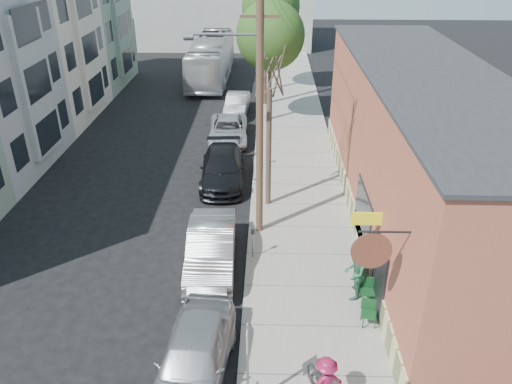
{
  "coord_description": "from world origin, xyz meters",
  "views": [
    {
      "loc": [
        2.83,
        -14.14,
        11.41
      ],
      "look_at": [
        2.29,
        4.56,
        1.5
      ],
      "focal_mm": 35.0,
      "sensor_mm": 36.0,
      "label": 1
    }
  ],
  "objects_px": {
    "tree_leafy_mid": "(270,36)",
    "car_4": "(237,104)",
    "car_0": "(194,357)",
    "car_1": "(211,248)",
    "patron_green": "(355,273)",
    "tree_bare": "(269,149)",
    "patio_chair_a": "(367,292)",
    "sign_post": "(247,360)",
    "car_2": "(222,168)",
    "parking_meter_near": "(253,239)",
    "cyclist": "(325,382)",
    "patio_chair_b": "(369,314)",
    "car_3": "(228,130)",
    "tree_leafy_far": "(271,7)",
    "patron_grey": "(364,265)",
    "parking_meter_far": "(258,152)",
    "bus": "(211,59)",
    "utility_pole_near": "(258,110)"
  },
  "relations": [
    {
      "from": "patio_chair_b",
      "to": "bus",
      "type": "bearing_deg",
      "value": 120.75
    },
    {
      "from": "parking_meter_far",
      "to": "car_4",
      "type": "bearing_deg",
      "value": 100.61
    },
    {
      "from": "sign_post",
      "to": "patron_green",
      "type": "distance_m",
      "value": 5.77
    },
    {
      "from": "tree_leafy_far",
      "to": "car_3",
      "type": "relative_size",
      "value": 1.7
    },
    {
      "from": "parking_meter_near",
      "to": "car_4",
      "type": "height_order",
      "value": "parking_meter_near"
    },
    {
      "from": "patron_green",
      "to": "car_0",
      "type": "bearing_deg",
      "value": -35.39
    },
    {
      "from": "tree_bare",
      "to": "tree_leafy_mid",
      "type": "distance_m",
      "value": 11.87
    },
    {
      "from": "patio_chair_a",
      "to": "tree_leafy_far",
      "type": "bearing_deg",
      "value": 100.49
    },
    {
      "from": "parking_meter_near",
      "to": "cyclist",
      "type": "height_order",
      "value": "cyclist"
    },
    {
      "from": "patio_chair_b",
      "to": "car_0",
      "type": "bearing_deg",
      "value": -142.09
    },
    {
      "from": "patio_chair_b",
      "to": "car_1",
      "type": "bearing_deg",
      "value": 164.73
    },
    {
      "from": "patron_grey",
      "to": "cyclist",
      "type": "distance_m",
      "value": 5.38
    },
    {
      "from": "utility_pole_near",
      "to": "tree_leafy_far",
      "type": "bearing_deg",
      "value": 88.87
    },
    {
      "from": "tree_leafy_far",
      "to": "cyclist",
      "type": "bearing_deg",
      "value": -86.94
    },
    {
      "from": "patio_chair_a",
      "to": "patio_chair_b",
      "type": "xyz_separation_m",
      "value": [
        -0.14,
        -1.1,
        0.0
      ]
    },
    {
      "from": "car_0",
      "to": "bus",
      "type": "distance_m",
      "value": 32.2
    },
    {
      "from": "car_3",
      "to": "cyclist",
      "type": "bearing_deg",
      "value": -80.79
    },
    {
      "from": "parking_meter_near",
      "to": "patron_green",
      "type": "xyz_separation_m",
      "value": [
        3.52,
        -2.23,
        0.14
      ]
    },
    {
      "from": "patio_chair_b",
      "to": "cyclist",
      "type": "height_order",
      "value": "cyclist"
    },
    {
      "from": "sign_post",
      "to": "patio_chair_a",
      "type": "relative_size",
      "value": 3.18
    },
    {
      "from": "tree_leafy_mid",
      "to": "patio_chair_b",
      "type": "xyz_separation_m",
      "value": [
        3.26,
        -19.47,
        -4.95
      ]
    },
    {
      "from": "patio_chair_b",
      "to": "car_1",
      "type": "height_order",
      "value": "car_1"
    },
    {
      "from": "patron_green",
      "to": "car_2",
      "type": "xyz_separation_m",
      "value": [
        -5.28,
        8.97,
        -0.37
      ]
    },
    {
      "from": "patio_chair_a",
      "to": "patron_grey",
      "type": "relative_size",
      "value": 0.52
    },
    {
      "from": "utility_pole_near",
      "to": "sign_post",
      "type": "bearing_deg",
      "value": -90.26
    },
    {
      "from": "parking_meter_near",
      "to": "bus",
      "type": "relative_size",
      "value": 0.1
    },
    {
      "from": "tree_leafy_mid",
      "to": "patio_chair_a",
      "type": "distance_m",
      "value": 19.33
    },
    {
      "from": "cyclist",
      "to": "car_3",
      "type": "xyz_separation_m",
      "value": [
        -4.04,
        18.96,
        -0.26
      ]
    },
    {
      "from": "tree_bare",
      "to": "car_1",
      "type": "distance_m",
      "value": 5.57
    },
    {
      "from": "parking_meter_near",
      "to": "patron_green",
      "type": "height_order",
      "value": "patron_green"
    },
    {
      "from": "tree_leafy_mid",
      "to": "sign_post",
      "type": "bearing_deg",
      "value": -91.14
    },
    {
      "from": "car_0",
      "to": "car_1",
      "type": "bearing_deg",
      "value": 95.8
    },
    {
      "from": "tree_leafy_mid",
      "to": "patron_green",
      "type": "height_order",
      "value": "tree_leafy_mid"
    },
    {
      "from": "sign_post",
      "to": "patron_grey",
      "type": "height_order",
      "value": "sign_post"
    },
    {
      "from": "parking_meter_far",
      "to": "patio_chair_a",
      "type": "relative_size",
      "value": 1.41
    },
    {
      "from": "parking_meter_near",
      "to": "car_4",
      "type": "bearing_deg",
      "value": 95.59
    },
    {
      "from": "tree_bare",
      "to": "patio_chair_b",
      "type": "relative_size",
      "value": 6.16
    },
    {
      "from": "car_0",
      "to": "car_4",
      "type": "relative_size",
      "value": 1.15
    },
    {
      "from": "utility_pole_near",
      "to": "tree_leafy_far",
      "type": "xyz_separation_m",
      "value": [
        0.41,
        20.82,
        0.91
      ]
    },
    {
      "from": "car_0",
      "to": "sign_post",
      "type": "bearing_deg",
      "value": -28.62
    },
    {
      "from": "tree_bare",
      "to": "patio_chair_a",
      "type": "relative_size",
      "value": 6.16
    },
    {
      "from": "patio_chair_a",
      "to": "bus",
      "type": "bearing_deg",
      "value": 109.01
    },
    {
      "from": "parking_meter_far",
      "to": "tree_leafy_mid",
      "type": "relative_size",
      "value": 0.16
    },
    {
      "from": "parking_meter_far",
      "to": "bus",
      "type": "xyz_separation_m",
      "value": [
        -4.39,
        17.98,
        0.73
      ]
    },
    {
      "from": "patio_chair_b",
      "to": "car_2",
      "type": "xyz_separation_m",
      "value": [
        -5.57,
        10.36,
        0.17
      ]
    },
    {
      "from": "car_4",
      "to": "bus",
      "type": "height_order",
      "value": "bus"
    },
    {
      "from": "tree_leafy_mid",
      "to": "car_0",
      "type": "xyz_separation_m",
      "value": [
        -2.0,
        -21.65,
        -4.73
      ]
    },
    {
      "from": "parking_meter_near",
      "to": "patron_grey",
      "type": "relative_size",
      "value": 0.73
    },
    {
      "from": "tree_leafy_mid",
      "to": "car_4",
      "type": "relative_size",
      "value": 1.81
    },
    {
      "from": "car_3",
      "to": "car_4",
      "type": "bearing_deg",
      "value": 84.73
    }
  ]
}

